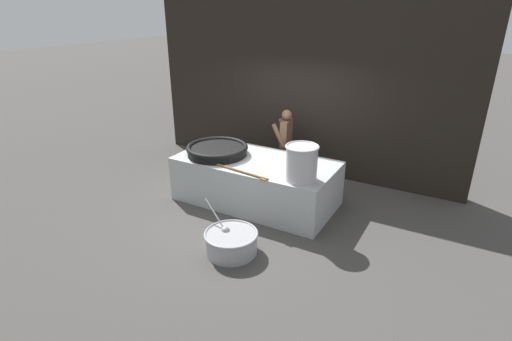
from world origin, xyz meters
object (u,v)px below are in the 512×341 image
at_px(stock_pot, 302,162).
at_px(prep_bowl_vegetables, 231,241).
at_px(cook, 285,142).
at_px(giant_wok_near, 217,150).

relative_size(stock_pot, prep_bowl_vegetables, 0.57).
bearing_deg(prep_bowl_vegetables, cook, 100.06).
height_order(stock_pot, cook, cook).
relative_size(cook, prep_bowl_vegetables, 1.45).
bearing_deg(stock_pot, giant_wok_near, 170.95).
xyz_separation_m(giant_wok_near, prep_bowl_vegetables, (1.29, -1.54, -0.76)).
bearing_deg(stock_pot, cook, 122.77).
relative_size(giant_wok_near, cook, 0.78).
distance_m(stock_pot, cook, 2.04).
distance_m(giant_wok_near, cook, 1.60).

